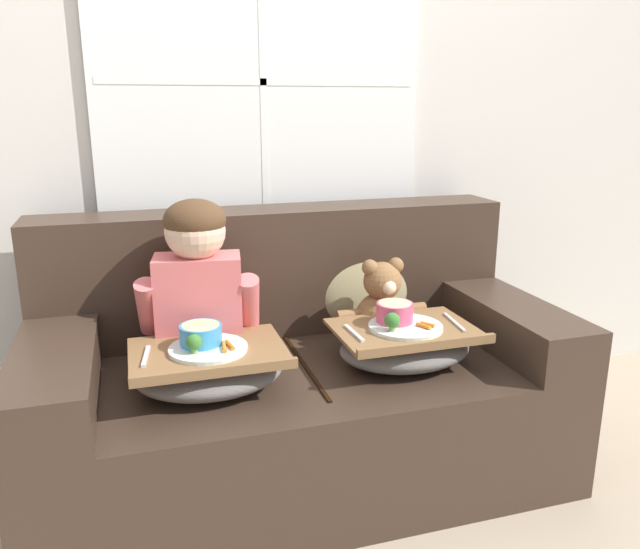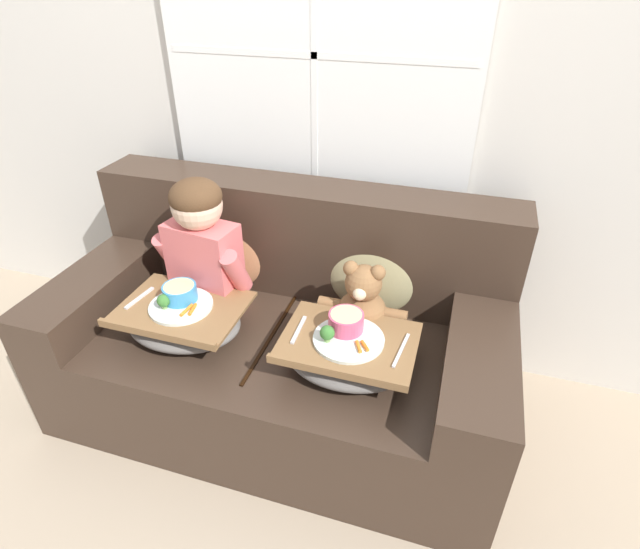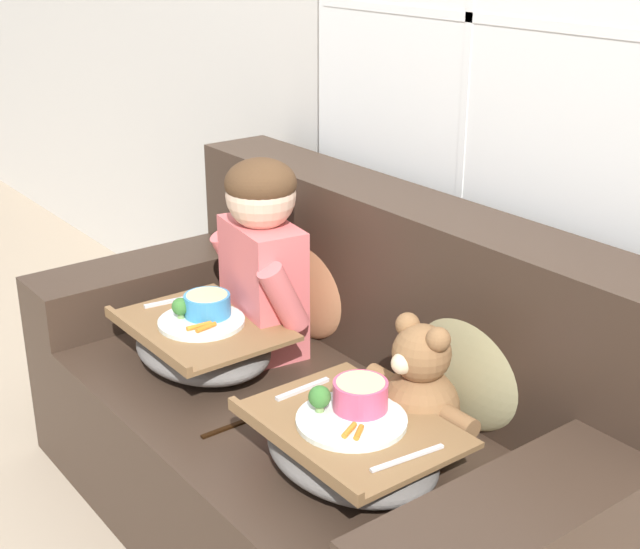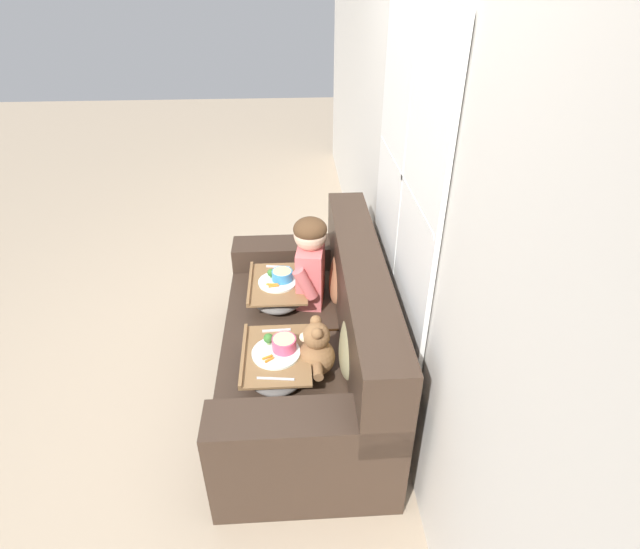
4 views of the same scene
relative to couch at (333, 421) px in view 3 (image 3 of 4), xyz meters
name	(u,v)px [view 3 (image 3 of 4)]	position (x,y,z in m)	size (l,w,h in m)	color
ground_plane	(313,531)	(0.00, -0.07, -0.31)	(14.00, 14.00, 0.00)	tan
wall_back_with_window	(485,7)	(0.00, 0.46, 0.99)	(8.00, 0.08, 2.60)	beige
couch	(333,421)	(0.00, 0.00, 0.00)	(1.67, 0.85, 0.85)	#38281E
throw_pillow_behind_child	(315,271)	(-0.31, 0.17, 0.27)	(0.38, 0.18, 0.39)	#B2754C
throw_pillow_behind_teddy	(476,350)	(0.31, 0.17, 0.27)	(0.37, 0.18, 0.39)	tan
child_figure	(262,247)	(-0.31, 0.00, 0.38)	(0.39, 0.20, 0.53)	#DB6666
teddy_bear	(418,393)	(0.31, -0.01, 0.22)	(0.32, 0.22, 0.30)	brown
lap_tray_child	(202,342)	(-0.31, -0.19, 0.16)	(0.44, 0.34, 0.19)	slate
lap_tray_teddy	(351,443)	(0.31, -0.19, 0.16)	(0.44, 0.33, 0.20)	slate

